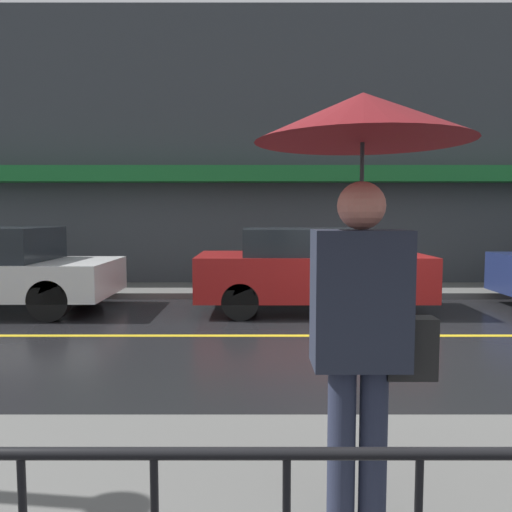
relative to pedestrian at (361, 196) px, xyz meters
The scene contains 6 objects.
ground_plane 4.99m from the pedestrian, 74.22° to the left, with size 80.00×80.00×0.00m, color black.
sidewalk_far 8.62m from the pedestrian, 81.36° to the left, with size 28.00×1.63×0.12m.
lane_marking 4.99m from the pedestrian, 74.22° to the left, with size 25.20×0.12×0.01m.
building_storefront 9.48m from the pedestrian, 82.22° to the left, with size 28.00×0.85×6.41m.
pedestrian is the anchor object (origin of this frame).
car_red 6.42m from the pedestrian, 86.08° to the left, with size 3.96×1.74×1.45m.
Camera 1 is at (-1.77, -6.86, 1.69)m, focal length 35.00 mm.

